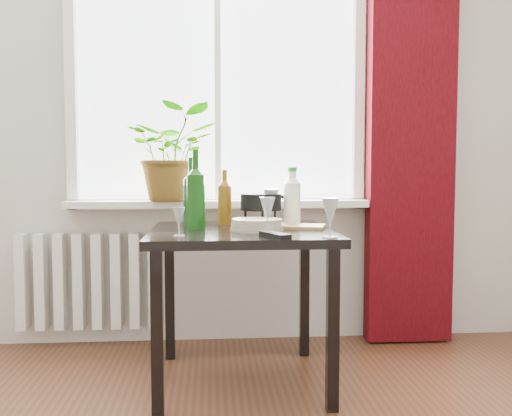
{
  "coord_description": "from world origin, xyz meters",
  "views": [
    {
      "loc": [
        -0.04,
        -1.14,
        1.03
      ],
      "look_at": [
        0.17,
        1.55,
        0.84
      ],
      "focal_mm": 40.0,
      "sensor_mm": 36.0,
      "label": 1
    }
  ],
  "objects": [
    {
      "name": "wine_bottle_left",
      "position": [
        -0.14,
        1.66,
        0.91
      ],
      "size": [
        0.09,
        0.09,
        0.35
      ],
      "primitive_type": null,
      "rotation": [
        0.0,
        0.0,
        0.06
      ],
      "color": "#0B3A11",
      "rests_on": "table"
    },
    {
      "name": "wineglass_far_right",
      "position": [
        0.45,
        1.18,
        0.83
      ],
      "size": [
        0.08,
        0.08,
        0.17
      ],
      "primitive_type": null,
      "rotation": [
        0.0,
        0.0,
        -0.11
      ],
      "color": "silver",
      "rests_on": "table"
    },
    {
      "name": "potted_plant",
      "position": [
        -0.25,
        2.1,
        1.12
      ],
      "size": [
        0.5,
        0.43,
        0.54
      ],
      "primitive_type": "imported",
      "rotation": [
        0.0,
        0.0,
        0.02
      ],
      "color": "#1F6B1C",
      "rests_on": "windowsill"
    },
    {
      "name": "windowsill",
      "position": [
        0.0,
        2.15,
        0.82
      ],
      "size": [
        1.72,
        0.2,
        0.04
      ],
      "color": "white",
      "rests_on": "ground"
    },
    {
      "name": "plate_stack",
      "position": [
        0.17,
        1.49,
        0.77
      ],
      "size": [
        0.28,
        0.28,
        0.05
      ],
      "primitive_type": "cylinder",
      "rotation": [
        0.0,
        0.0,
        -0.17
      ],
      "color": "#BFB79E",
      "rests_on": "table"
    },
    {
      "name": "table",
      "position": [
        0.1,
        1.55,
        0.65
      ],
      "size": [
        0.85,
        0.85,
        0.74
      ],
      "color": "black",
      "rests_on": "ground"
    },
    {
      "name": "wineglass_front_left",
      "position": [
        -0.18,
        1.28,
        0.8
      ],
      "size": [
        0.06,
        0.06,
        0.13
      ],
      "primitive_type": null,
      "rotation": [
        0.0,
        0.0,
        0.08
      ],
      "color": "#B2BCC0",
      "rests_on": "table"
    },
    {
      "name": "radiator",
      "position": [
        -0.75,
        2.18,
        0.38
      ],
      "size": [
        0.8,
        0.1,
        0.55
      ],
      "color": "white",
      "rests_on": "ground"
    },
    {
      "name": "cutting_board",
      "position": [
        0.37,
        1.6,
        0.75
      ],
      "size": [
        0.31,
        0.25,
        0.01
      ],
      "primitive_type": "cube",
      "rotation": [
        0.0,
        0.0,
        -0.3
      ],
      "color": "#A68B4B",
      "rests_on": "table"
    },
    {
      "name": "window",
      "position": [
        0.0,
        2.22,
        1.6
      ],
      "size": [
        1.72,
        0.08,
        1.62
      ],
      "color": "white",
      "rests_on": "ground"
    },
    {
      "name": "wineglass_back_center",
      "position": [
        0.26,
        1.69,
        0.84
      ],
      "size": [
        0.1,
        0.1,
        0.19
      ],
      "primitive_type": null,
      "rotation": [
        0.0,
        0.0,
        -0.35
      ],
      "color": "silver",
      "rests_on": "table"
    },
    {
      "name": "bottle_amber",
      "position": [
        0.03,
        1.79,
        0.88
      ],
      "size": [
        0.07,
        0.07,
        0.29
      ],
      "primitive_type": null,
      "rotation": [
        0.0,
        0.0,
        -0.07
      ],
      "color": "brown",
      "rests_on": "table"
    },
    {
      "name": "wineglass_front_right",
      "position": [
        0.21,
        1.38,
        0.82
      ],
      "size": [
        0.08,
        0.08,
        0.16
      ],
      "primitive_type": null,
      "rotation": [
        0.0,
        0.0,
        -0.13
      ],
      "color": "silver",
      "rests_on": "table"
    },
    {
      "name": "wineglass_back_left",
      "position": [
        -0.12,
        1.82,
        0.83
      ],
      "size": [
        0.1,
        0.1,
        0.18
      ],
      "primitive_type": null,
      "rotation": [
        0.0,
        0.0,
        0.29
      ],
      "color": "#B7C0C5",
      "rests_on": "table"
    },
    {
      "name": "curtain",
      "position": [
        1.12,
        2.12,
        1.3
      ],
      "size": [
        0.5,
        0.12,
        2.56
      ],
      "color": "#330409",
      "rests_on": "ground"
    },
    {
      "name": "tv_remote",
      "position": [
        0.22,
        1.23,
        0.75
      ],
      "size": [
        0.12,
        0.19,
        0.02
      ],
      "primitive_type": "cube",
      "rotation": [
        0.0,
        0.0,
        0.39
      ],
      "color": "black",
      "rests_on": "table"
    },
    {
      "name": "fondue_pot",
      "position": [
        0.21,
        1.72,
        0.82
      ],
      "size": [
        0.29,
        0.27,
        0.16
      ],
      "primitive_type": null,
      "rotation": [
        0.0,
        0.0,
        -0.32
      ],
      "color": "black",
      "rests_on": "table"
    },
    {
      "name": "wine_bottle_right",
      "position": [
        -0.11,
        1.59,
        0.93
      ],
      "size": [
        0.11,
        0.11,
        0.38
      ],
      "primitive_type": null,
      "rotation": [
        0.0,
        0.0,
        -0.33
      ],
      "color": "#0D410C",
      "rests_on": "table"
    },
    {
      "name": "cleaning_bottle",
      "position": [
        0.37,
        1.71,
        0.89
      ],
      "size": [
        0.09,
        0.09,
        0.3
      ],
      "primitive_type": null,
      "rotation": [
        0.0,
        0.0,
        -0.06
      ],
      "color": "white",
      "rests_on": "table"
    }
  ]
}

